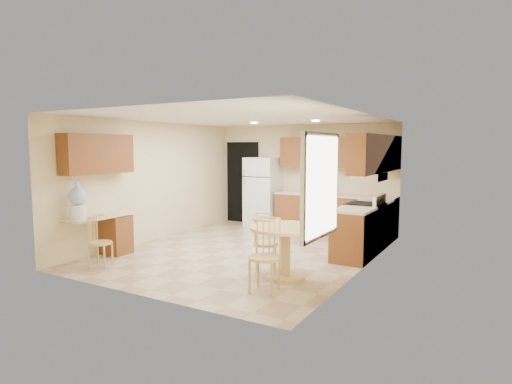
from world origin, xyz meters
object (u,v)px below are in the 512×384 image
Objects in this scene: dining_table at (286,245)px; water_crock at (78,202)px; stove at (364,227)px; chair_desk at (96,237)px; refrigerator at (263,192)px; chair_table_a at (263,237)px; chair_table_b at (261,249)px.

dining_table is 3.58m from water_crock.
chair_desk is (-3.47, -3.31, 0.04)m from stove.
stove is at bearing 39.95° from water_crock.
refrigerator reaches higher than chair_table_a.
water_crock is at bearing -99.21° from chair_table_a.
chair_desk is at bearing -3.57° from chair_table_b.
chair_desk is (-2.95, -0.25, -0.10)m from chair_table_b.
chair_desk is (-2.95, -1.00, -0.01)m from dining_table.
chair_table_a reaches higher than dining_table.
dining_table is 0.75m from chair_table_b.
chair_table_b is at bearing -2.80° from chair_table_a.
refrigerator is at bearing 123.62° from dining_table.
stove is 1.01× the size of dining_table.
refrigerator reaches higher than dining_table.
refrigerator reaches higher than stove.
chair_table_b is at bearing -61.22° from refrigerator.
water_crock is at bearing -164.01° from dining_table.
refrigerator is at bearing 157.01° from stove.
dining_table is at bearing -56.38° from refrigerator.
stove is 5.15m from water_crock.
refrigerator is 3.15m from stove.
refrigerator is 4.26m from dining_table.
chair_table_b reaches higher than chair_desk.
chair_table_a is (-0.48, 0.16, 0.03)m from dining_table.
chair_table_b is (2.35, -4.28, -0.25)m from refrigerator.
chair_table_b reaches higher than dining_table.
stove is at bearing -22.99° from refrigerator.
water_crock is (-1.05, -4.51, 0.19)m from refrigerator.
dining_table is (-0.52, -2.31, 0.05)m from stove.
chair_table_a is at bearing 161.08° from dining_table.
refrigerator is 1.89× the size of chair_table_a.
chair_table_b is 2.96m from chair_desk.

